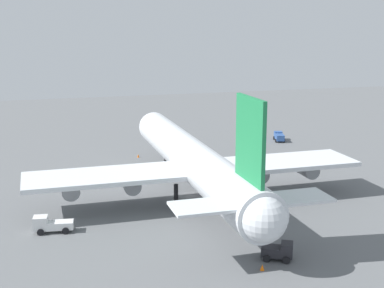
{
  "coord_description": "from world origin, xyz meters",
  "views": [
    {
      "loc": [
        -82.42,
        24.41,
        28.53
      ],
      "look_at": [
        0.0,
        0.0,
        9.01
      ],
      "focal_mm": 50.13,
      "sensor_mm": 36.0,
      "label": 1
    }
  ],
  "objects_px": {
    "cargo_airplane": "(192,160)",
    "safety_cone_nose": "(138,156)",
    "fuel_truck": "(51,224)",
    "pushback_tractor": "(279,251)",
    "safety_cone_tail": "(262,267)",
    "catering_truck": "(279,136)",
    "cargo_loader": "(315,160)"
  },
  "relations": [
    {
      "from": "cargo_airplane",
      "to": "cargo_loader",
      "type": "bearing_deg",
      "value": -67.65
    },
    {
      "from": "cargo_airplane",
      "to": "catering_truck",
      "type": "distance_m",
      "value": 48.7
    },
    {
      "from": "cargo_airplane",
      "to": "cargo_loader",
      "type": "height_order",
      "value": "cargo_airplane"
    },
    {
      "from": "cargo_airplane",
      "to": "fuel_truck",
      "type": "distance_m",
      "value": 25.73
    },
    {
      "from": "safety_cone_tail",
      "to": "fuel_truck",
      "type": "bearing_deg",
      "value": 50.69
    },
    {
      "from": "cargo_loader",
      "to": "pushback_tractor",
      "type": "xyz_separation_m",
      "value": [
        -38.75,
        26.56,
        0.04
      ]
    },
    {
      "from": "cargo_airplane",
      "to": "cargo_loader",
      "type": "xyz_separation_m",
      "value": [
        12.24,
        -29.77,
        -5.27
      ]
    },
    {
      "from": "cargo_airplane",
      "to": "pushback_tractor",
      "type": "height_order",
      "value": "cargo_airplane"
    },
    {
      "from": "cargo_airplane",
      "to": "safety_cone_nose",
      "type": "xyz_separation_m",
      "value": [
        29.07,
        3.62,
        -6.01
      ]
    },
    {
      "from": "cargo_loader",
      "to": "pushback_tractor",
      "type": "distance_m",
      "value": 46.98
    },
    {
      "from": "safety_cone_nose",
      "to": "cargo_airplane",
      "type": "bearing_deg",
      "value": -172.9
    },
    {
      "from": "pushback_tractor",
      "to": "safety_cone_nose",
      "type": "height_order",
      "value": "pushback_tractor"
    },
    {
      "from": "cargo_loader",
      "to": "catering_truck",
      "type": "distance_m",
      "value": 23.5
    },
    {
      "from": "safety_cone_tail",
      "to": "cargo_airplane",
      "type": "bearing_deg",
      "value": 0.19
    },
    {
      "from": "pushback_tractor",
      "to": "safety_cone_tail",
      "type": "distance_m",
      "value": 3.87
    },
    {
      "from": "safety_cone_nose",
      "to": "safety_cone_tail",
      "type": "bearing_deg",
      "value": -176.32
    },
    {
      "from": "fuel_truck",
      "to": "catering_truck",
      "type": "height_order",
      "value": "fuel_truck"
    },
    {
      "from": "pushback_tractor",
      "to": "safety_cone_nose",
      "type": "relative_size",
      "value": 6.15
    },
    {
      "from": "fuel_truck",
      "to": "catering_truck",
      "type": "relative_size",
      "value": 1.03
    },
    {
      "from": "cargo_loader",
      "to": "fuel_truck",
      "type": "bearing_deg",
      "value": 112.23
    },
    {
      "from": "pushback_tractor",
      "to": "fuel_truck",
      "type": "distance_m",
      "value": 31.55
    },
    {
      "from": "cargo_loader",
      "to": "safety_cone_tail",
      "type": "height_order",
      "value": "cargo_loader"
    },
    {
      "from": "cargo_airplane",
      "to": "fuel_truck",
      "type": "height_order",
      "value": "cargo_airplane"
    },
    {
      "from": "fuel_truck",
      "to": "safety_cone_nose",
      "type": "height_order",
      "value": "fuel_truck"
    },
    {
      "from": "catering_truck",
      "to": "safety_cone_nose",
      "type": "xyz_separation_m",
      "value": [
        -6.46,
        36.52,
        -0.78
      ]
    },
    {
      "from": "cargo_loader",
      "to": "pushback_tractor",
      "type": "bearing_deg",
      "value": 145.57
    },
    {
      "from": "cargo_airplane",
      "to": "catering_truck",
      "type": "xyz_separation_m",
      "value": [
        35.53,
        -32.9,
        -5.24
      ]
    },
    {
      "from": "pushback_tractor",
      "to": "safety_cone_tail",
      "type": "xyz_separation_m",
      "value": [
        -2.16,
        3.12,
        -0.75
      ]
    },
    {
      "from": "pushback_tractor",
      "to": "safety_cone_tail",
      "type": "relative_size",
      "value": 5.73
    },
    {
      "from": "safety_cone_nose",
      "to": "fuel_truck",
      "type": "bearing_deg",
      "value": 152.89
    },
    {
      "from": "cargo_airplane",
      "to": "safety_cone_nose",
      "type": "relative_size",
      "value": 91.74
    },
    {
      "from": "catering_truck",
      "to": "safety_cone_tail",
      "type": "distance_m",
      "value": 72.1
    }
  ]
}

